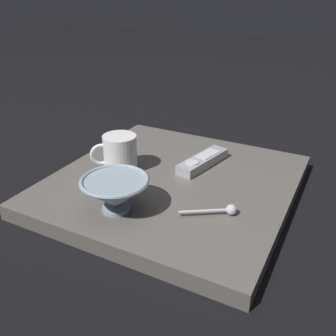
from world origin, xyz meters
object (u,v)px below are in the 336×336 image
(cereal_bowl, at_px, (115,192))
(teaspoon, at_px, (225,210))
(coffee_mug, at_px, (119,153))
(tv_remote_near, at_px, (203,161))

(cereal_bowl, bearing_deg, teaspoon, 112.66)
(coffee_mug, xyz_separation_m, teaspoon, (0.07, 0.31, -0.04))
(cereal_bowl, relative_size, teaspoon, 1.36)
(cereal_bowl, relative_size, coffee_mug, 1.43)
(cereal_bowl, distance_m, tv_remote_near, 0.29)
(teaspoon, relative_size, tv_remote_near, 0.59)
(coffee_mug, distance_m, teaspoon, 0.32)
(coffee_mug, xyz_separation_m, tv_remote_near, (-0.12, 0.18, -0.03))
(cereal_bowl, distance_m, teaspoon, 0.23)
(cereal_bowl, bearing_deg, coffee_mug, -148.39)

